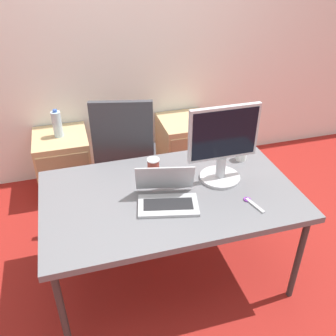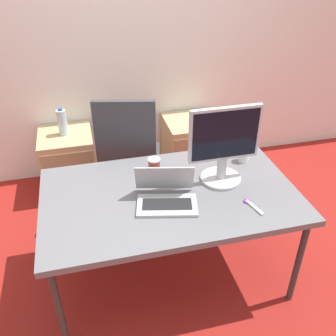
% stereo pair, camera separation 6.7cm
% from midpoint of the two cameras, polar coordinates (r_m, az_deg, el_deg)
% --- Properties ---
extents(ground_plane, '(14.00, 14.00, 0.00)m').
position_cam_midpoint_polar(ground_plane, '(2.75, -0.45, -15.63)').
color(ground_plane, maroon).
extents(wall_back, '(10.00, 0.05, 2.60)m').
position_cam_midpoint_polar(wall_back, '(3.41, -7.91, 19.56)').
color(wall_back, silver).
rests_on(wall_back, ground_plane).
extents(desk, '(1.54, 0.92, 0.70)m').
position_cam_midpoint_polar(desk, '(2.30, -0.52, -4.68)').
color(desk, slate).
rests_on(desk, ground_plane).
extents(office_chair, '(0.58, 0.61, 1.07)m').
position_cam_midpoint_polar(office_chair, '(3.07, -6.87, -0.21)').
color(office_chair, '#232326').
rests_on(office_chair, ground_plane).
extents(cabinet_left, '(0.46, 0.49, 0.55)m').
position_cam_midpoint_polar(cabinet_left, '(3.50, -16.07, 0.67)').
color(cabinet_left, tan).
rests_on(cabinet_left, ground_plane).
extents(cabinet_right, '(0.46, 0.49, 0.55)m').
position_cam_midpoint_polar(cabinet_right, '(3.63, 2.01, 3.33)').
color(cabinet_right, tan).
rests_on(cabinet_right, ground_plane).
extents(water_bottle, '(0.08, 0.08, 0.24)m').
position_cam_midpoint_polar(water_bottle, '(3.32, -17.09, 6.42)').
color(water_bottle, silver).
rests_on(water_bottle, cabinet_left).
extents(laptop_center, '(0.38, 0.34, 0.21)m').
position_cam_midpoint_polar(laptop_center, '(2.18, -1.04, -4.27)').
color(laptop_center, '#ADADB2').
rests_on(laptop_center, desk).
extents(monitor, '(0.44, 0.26, 0.50)m').
position_cam_midpoint_polar(monitor, '(2.29, 7.52, 3.47)').
color(monitor, '#B7B7BC').
rests_on(monitor, desk).
extents(coffee_cup_white, '(0.07, 0.07, 0.10)m').
position_cam_midpoint_polar(coffee_cup_white, '(2.62, 10.42, 2.18)').
color(coffee_cup_white, white).
rests_on(coffee_cup_white, desk).
extents(coffee_cup_brown, '(0.08, 0.08, 0.12)m').
position_cam_midpoint_polar(coffee_cup_brown, '(2.40, -3.05, 0.11)').
color(coffee_cup_brown, maroon).
rests_on(coffee_cup_brown, desk).
extents(scissors, '(0.07, 0.17, 0.01)m').
position_cam_midpoint_polar(scissors, '(2.23, 11.88, -5.30)').
color(scissors, '#B2B2B7').
rests_on(scissors, desk).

